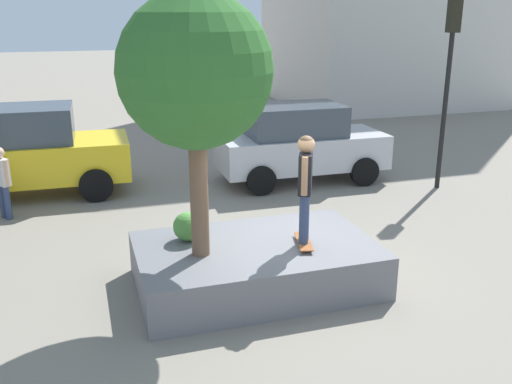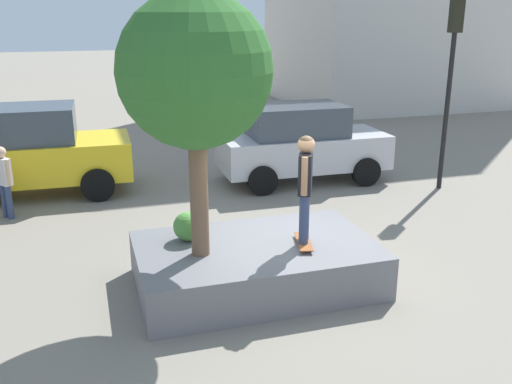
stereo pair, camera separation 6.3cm
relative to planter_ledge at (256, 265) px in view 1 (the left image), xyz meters
The scene contains 10 objects.
ground_plane 0.69m from the planter_ledge, 24.98° to the left, with size 120.00×120.00×0.00m, color gray.
planter_ledge is the anchor object (origin of this frame).
plaza_tree 3.32m from the planter_ledge, behind, with size 2.26×2.26×3.96m.
boxwood_shrub 1.30m from the planter_ledge, 153.73° to the left, with size 0.49×0.49×0.49m, color #4C8C3D.
skateboard 0.89m from the planter_ledge, 19.40° to the right, with size 0.39×0.83×0.07m.
skateboarder 1.64m from the planter_ledge, 19.40° to the right, with size 0.38×0.54×1.75m.
taxi_cab 7.49m from the planter_ledge, 121.27° to the left, with size 4.78×2.34×2.20m.
sedan_parked 6.29m from the planter_ledge, 61.80° to the left, with size 4.44×2.14×2.05m.
traffic_light_corner 7.77m from the planter_ledge, 31.90° to the left, with size 0.31×0.36×4.73m.
pedestrian_crossing 6.40m from the planter_ledge, 132.22° to the left, with size 0.40×0.46×1.61m.
Camera 1 is at (-3.13, -8.44, 4.40)m, focal length 39.90 mm.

